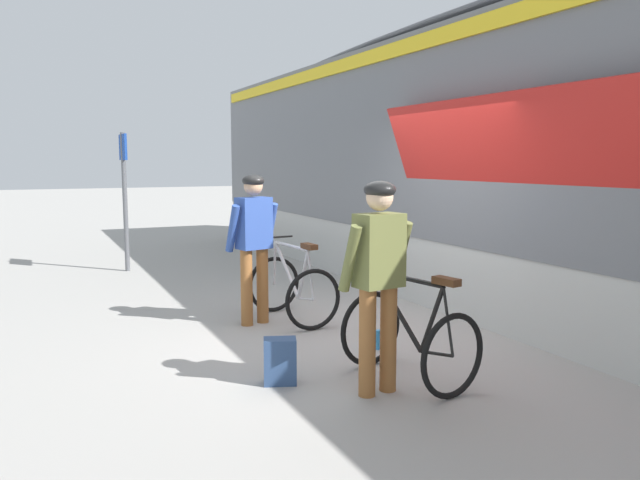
# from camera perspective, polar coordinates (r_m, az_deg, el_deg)

# --- Properties ---
(ground_plane) EXTENTS (80.00, 80.00, 0.00)m
(ground_plane) POSITION_cam_1_polar(r_m,az_deg,el_deg) (7.22, 4.25, -8.19)
(ground_plane) COLOR #A09E99
(train_car) EXTENTS (3.33, 19.53, 3.88)m
(train_car) POSITION_cam_1_polar(r_m,az_deg,el_deg) (8.19, 23.80, 6.97)
(train_car) COLOR slate
(train_car) RESTS_ON ground
(cyclist_near_in_olive) EXTENTS (0.64, 0.36, 1.76)m
(cyclist_near_in_olive) POSITION_cam_1_polar(r_m,az_deg,el_deg) (5.09, 5.37, -2.57)
(cyclist_near_in_olive) COLOR #935B2D
(cyclist_near_in_olive) RESTS_ON ground
(cyclist_far_in_blue) EXTENTS (0.65, 0.40, 1.76)m
(cyclist_far_in_blue) POSITION_cam_1_polar(r_m,az_deg,el_deg) (7.31, -6.07, 0.41)
(cyclist_far_in_blue) COLOR #935B2D
(cyclist_far_in_blue) RESTS_ON ground
(bicycle_near_black) EXTENTS (0.89, 1.18, 0.99)m
(bicycle_near_black) POSITION_cam_1_polar(r_m,az_deg,el_deg) (5.55, 8.17, -8.70)
(bicycle_near_black) COLOR black
(bicycle_near_black) RESTS_ON ground
(bicycle_far_silver) EXTENTS (0.80, 1.13, 0.99)m
(bicycle_far_silver) POSITION_cam_1_polar(r_m,az_deg,el_deg) (7.53, -2.51, -4.39)
(bicycle_far_silver) COLOR black
(bicycle_far_silver) RESTS_ON ground
(backpack_on_platform) EXTENTS (0.32, 0.27, 0.40)m
(backpack_on_platform) POSITION_cam_1_polar(r_m,az_deg,el_deg) (5.50, -3.67, -10.99)
(backpack_on_platform) COLOR navy
(backpack_on_platform) RESTS_ON ground
(water_bottle_near_the_bikes) EXTENTS (0.06, 0.06, 0.20)m
(water_bottle_near_the_bikes) POSITION_cam_1_polar(r_m,az_deg,el_deg) (6.50, 5.31, -9.06)
(water_bottle_near_the_bikes) COLOR #338CCC
(water_bottle_near_the_bikes) RESTS_ON ground
(platform_sign_post) EXTENTS (0.08, 0.70, 2.40)m
(platform_sign_post) POSITION_cam_1_polar(r_m,az_deg,el_deg) (11.31, -17.46, 5.42)
(platform_sign_post) COLOR #595B60
(platform_sign_post) RESTS_ON ground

